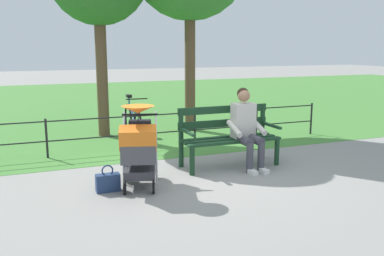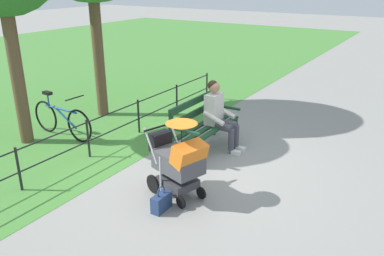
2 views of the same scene
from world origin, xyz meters
name	(u,v)px [view 1 (image 1 of 2)]	position (x,y,z in m)	size (l,w,h in m)	color
ground_plane	(193,171)	(0.00, 0.00, 0.00)	(60.00, 60.00, 0.00)	gray
grass_lawn	(100,102)	(0.00, -8.80, 0.00)	(40.00, 16.00, 0.01)	#478438
park_bench	(228,134)	(-0.66, -0.12, 0.53)	(1.60, 0.60, 0.96)	#193D23
person_on_bench	(246,126)	(-0.88, 0.11, 0.68)	(0.53, 0.74, 1.28)	#42424C
stroller	(139,146)	(0.97, 0.45, 0.59)	(0.72, 0.98, 1.15)	black
handbag	(108,182)	(1.41, 0.46, 0.13)	(0.32, 0.14, 0.37)	navy
park_fence	(161,126)	(0.00, -1.64, 0.42)	(6.98, 0.04, 0.70)	black
bicycle	(133,120)	(0.28, -2.79, 0.36)	(0.44, 1.66, 0.89)	black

